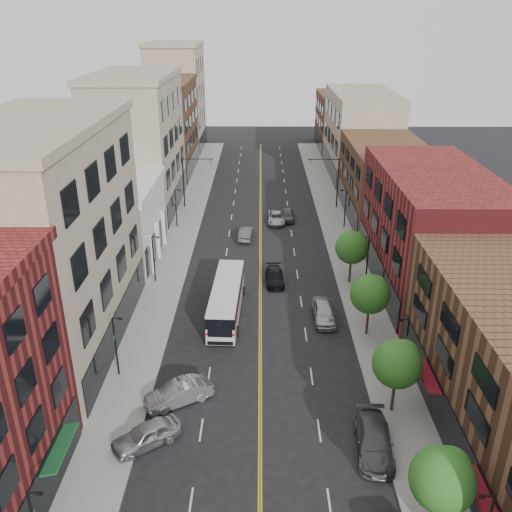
{
  "coord_description": "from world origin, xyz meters",
  "views": [
    {
      "loc": [
        -0.05,
        -26.59,
        25.78
      ],
      "look_at": [
        -0.42,
        19.69,
        5.0
      ],
      "focal_mm": 38.0,
      "sensor_mm": 36.0,
      "label": 1
    }
  ],
  "objects_px": {
    "car_angle_b": "(179,393)",
    "car_lane_c": "(288,215)",
    "city_bus": "(227,297)",
    "car_lane_behind": "(246,233)",
    "car_lane_b": "(276,218)",
    "car_angle_a": "(146,435)",
    "car_parked_mid": "(374,441)",
    "car_parked_far": "(324,312)",
    "car_lane_a": "(275,277)"
  },
  "relations": [
    {
      "from": "city_bus",
      "to": "car_parked_mid",
      "type": "bearing_deg",
      "value": -56.75
    },
    {
      "from": "car_parked_far",
      "to": "car_angle_b",
      "type": "bearing_deg",
      "value": -136.51
    },
    {
      "from": "car_parked_mid",
      "to": "car_lane_c",
      "type": "relative_size",
      "value": 1.28
    },
    {
      "from": "city_bus",
      "to": "car_lane_b",
      "type": "height_order",
      "value": "city_bus"
    },
    {
      "from": "car_parked_mid",
      "to": "car_lane_a",
      "type": "relative_size",
      "value": 1.2
    },
    {
      "from": "car_angle_b",
      "to": "city_bus",
      "type": "bearing_deg",
      "value": 137.9
    },
    {
      "from": "car_parked_far",
      "to": "car_lane_a",
      "type": "relative_size",
      "value": 1.06
    },
    {
      "from": "car_lane_b",
      "to": "car_lane_a",
      "type": "bearing_deg",
      "value": -91.06
    },
    {
      "from": "city_bus",
      "to": "car_angle_a",
      "type": "xyz_separation_m",
      "value": [
        -4.26,
        -16.94,
        -0.93
      ]
    },
    {
      "from": "car_parked_mid",
      "to": "car_lane_c",
      "type": "xyz_separation_m",
      "value": [
        -3.61,
        42.66,
        -0.06
      ]
    },
    {
      "from": "city_bus",
      "to": "car_lane_c",
      "type": "xyz_separation_m",
      "value": [
        6.83,
        25.29,
        -0.97
      ]
    },
    {
      "from": "car_angle_b",
      "to": "car_lane_behind",
      "type": "xyz_separation_m",
      "value": [
        4.08,
        31.25,
        -0.09
      ]
    },
    {
      "from": "car_parked_far",
      "to": "car_lane_b",
      "type": "xyz_separation_m",
      "value": [
        -3.67,
        25.4,
        -0.15
      ]
    },
    {
      "from": "car_angle_b",
      "to": "car_lane_a",
      "type": "height_order",
      "value": "car_angle_b"
    },
    {
      "from": "car_parked_mid",
      "to": "car_lane_c",
      "type": "height_order",
      "value": "car_parked_mid"
    },
    {
      "from": "car_lane_behind",
      "to": "car_lane_b",
      "type": "xyz_separation_m",
      "value": [
        3.93,
        5.77,
        -0.04
      ]
    },
    {
      "from": "city_bus",
      "to": "car_parked_far",
      "type": "bearing_deg",
      "value": -4.84
    },
    {
      "from": "car_parked_far",
      "to": "car_parked_mid",
      "type": "bearing_deg",
      "value": -86.11
    },
    {
      "from": "car_lane_a",
      "to": "car_lane_c",
      "type": "distance_m",
      "value": 19.0
    },
    {
      "from": "car_parked_far",
      "to": "car_lane_behind",
      "type": "bearing_deg",
      "value": 109.81
    },
    {
      "from": "city_bus",
      "to": "car_lane_c",
      "type": "height_order",
      "value": "city_bus"
    },
    {
      "from": "car_parked_mid",
      "to": "car_parked_far",
      "type": "height_order",
      "value": "car_parked_far"
    },
    {
      "from": "car_angle_a",
      "to": "car_lane_a",
      "type": "relative_size",
      "value": 1.0
    },
    {
      "from": "car_parked_mid",
      "to": "car_parked_far",
      "type": "distance_m",
      "value": 16.33
    },
    {
      "from": "car_lane_a",
      "to": "car_parked_far",
      "type": "bearing_deg",
      "value": -62.9
    },
    {
      "from": "car_lane_a",
      "to": "city_bus",
      "type": "bearing_deg",
      "value": -128.55
    },
    {
      "from": "city_bus",
      "to": "car_angle_b",
      "type": "height_order",
      "value": "city_bus"
    },
    {
      "from": "car_angle_a",
      "to": "car_parked_far",
      "type": "bearing_deg",
      "value": 104.79
    },
    {
      "from": "car_angle_b",
      "to": "car_parked_far",
      "type": "relative_size",
      "value": 1.01
    },
    {
      "from": "car_angle_a",
      "to": "car_lane_a",
      "type": "bearing_deg",
      "value": 123.76
    },
    {
      "from": "car_parked_mid",
      "to": "car_lane_b",
      "type": "distance_m",
      "value": 41.98
    },
    {
      "from": "car_lane_c",
      "to": "car_lane_a",
      "type": "bearing_deg",
      "value": -95.27
    },
    {
      "from": "car_angle_b",
      "to": "car_lane_c",
      "type": "bearing_deg",
      "value": 135.93
    },
    {
      "from": "city_bus",
      "to": "car_lane_behind",
      "type": "distance_m",
      "value": 18.59
    },
    {
      "from": "car_lane_behind",
      "to": "car_angle_b",
      "type": "bearing_deg",
      "value": 88.11
    },
    {
      "from": "city_bus",
      "to": "car_lane_c",
      "type": "relative_size",
      "value": 2.67
    },
    {
      "from": "car_angle_b",
      "to": "car_lane_a",
      "type": "distance_m",
      "value": 20.52
    },
    {
      "from": "car_angle_a",
      "to": "car_parked_mid",
      "type": "xyz_separation_m",
      "value": [
        14.69,
        -0.43,
        0.02
      ]
    },
    {
      "from": "car_angle_a",
      "to": "car_lane_c",
      "type": "bearing_deg",
      "value": 129.91
    },
    {
      "from": "car_lane_b",
      "to": "car_lane_c",
      "type": "distance_m",
      "value": 1.85
    },
    {
      "from": "city_bus",
      "to": "car_parked_far",
      "type": "distance_m",
      "value": 9.05
    },
    {
      "from": "car_lane_a",
      "to": "car_lane_behind",
      "type": "bearing_deg",
      "value": 102.6
    },
    {
      "from": "car_lane_behind",
      "to": "car_lane_c",
      "type": "height_order",
      "value": "car_lane_c"
    },
    {
      "from": "city_bus",
      "to": "car_lane_a",
      "type": "distance_m",
      "value": 7.98
    },
    {
      "from": "car_parked_mid",
      "to": "car_lane_c",
      "type": "distance_m",
      "value": 42.81
    },
    {
      "from": "car_lane_behind",
      "to": "car_lane_a",
      "type": "bearing_deg",
      "value": 110.81
    },
    {
      "from": "car_angle_a",
      "to": "car_parked_mid",
      "type": "height_order",
      "value": "car_parked_mid"
    },
    {
      "from": "car_angle_b",
      "to": "car_lane_b",
      "type": "relative_size",
      "value": 1.01
    },
    {
      "from": "city_bus",
      "to": "car_lane_behind",
      "type": "xyz_separation_m",
      "value": [
        1.34,
        18.52,
        -0.99
      ]
    },
    {
      "from": "car_parked_mid",
      "to": "car_lane_a",
      "type": "xyz_separation_m",
      "value": [
        -5.79,
        23.78,
        -0.13
      ]
    }
  ]
}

